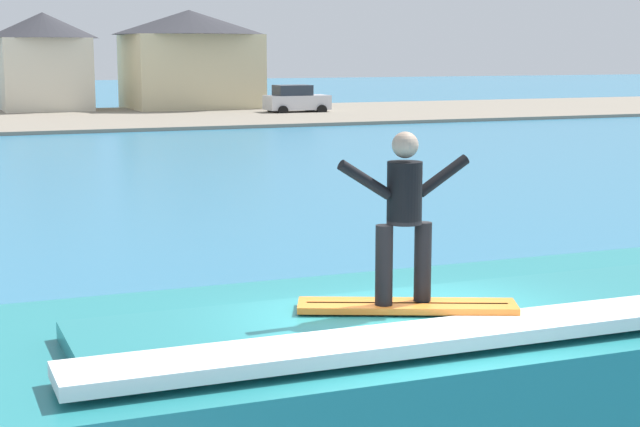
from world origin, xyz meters
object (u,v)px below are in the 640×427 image
object	(u,v)px
wave_crest	(449,377)
house_small_cottage	(44,58)
car_far_shore	(296,100)
house_gabled_white	(190,55)
surfboard	(407,306)
surfer	(404,208)

from	to	relation	value
wave_crest	house_small_cottage	world-z (taller)	house_small_cottage
car_far_shore	house_gabled_white	distance (m)	9.27
surfboard	surfer	world-z (taller)	surfer
surfboard	car_far_shore	bearing A→B (deg)	70.56
surfer	house_gabled_white	distance (m)	60.04
wave_crest	surfboard	bearing A→B (deg)	-147.30
car_far_shore	house_small_cottage	bearing A→B (deg)	150.75
house_gabled_white	house_small_cottage	world-z (taller)	house_gabled_white
surfer	house_small_cottage	world-z (taller)	house_small_cottage
surfboard	house_gabled_white	xyz separation A→B (m)	(13.21, 58.57, 1.98)
car_far_shore	surfer	bearing A→B (deg)	-109.48
car_far_shore	house_small_cottage	size ratio (longest dim) A/B	0.56
wave_crest	surfer	bearing A→B (deg)	-149.37
wave_crest	car_far_shore	size ratio (longest dim) A/B	2.23
house_gabled_white	car_far_shore	bearing A→B (deg)	-56.77
wave_crest	house_gabled_white	world-z (taller)	house_gabled_white
surfboard	house_gabled_white	size ratio (longest dim) A/B	0.20
surfer	house_gabled_white	bearing A→B (deg)	77.26
surfboard	house_small_cottage	world-z (taller)	house_small_cottage
wave_crest	house_gabled_white	xyz separation A→B (m)	(12.49, 58.11, 2.89)
wave_crest	surfer	world-z (taller)	surfer
wave_crest	house_small_cottage	xyz separation A→B (m)	(3.02, 58.72, 2.74)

